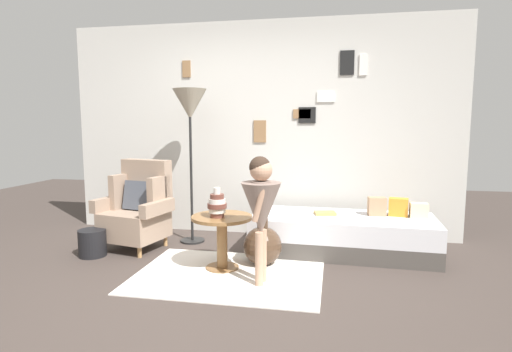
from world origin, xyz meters
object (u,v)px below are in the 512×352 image
at_px(floor_lamp, 190,110).
at_px(demijohn_near, 263,245).
at_px(armchair, 138,209).
at_px(magazine_basket, 92,243).
at_px(vase_striped, 217,205).
at_px(book_on_daybed, 325,213).
at_px(side_table, 222,231).
at_px(daybed, 342,234).
at_px(person_child, 261,204).

distance_m(floor_lamp, demijohn_near, 1.75).
xyz_separation_m(armchair, floor_lamp, (0.51, 0.32, 1.08)).
distance_m(armchair, magazine_basket, 0.59).
bearing_deg(magazine_basket, vase_striped, -7.04).
bearing_deg(book_on_daybed, floor_lamp, 177.69).
bearing_deg(side_table, armchair, 155.57).
relative_size(armchair, vase_striped, 3.51).
bearing_deg(vase_striped, armchair, 152.54).
relative_size(daybed, floor_lamp, 1.10).
relative_size(person_child, magazine_basket, 3.94).
xyz_separation_m(demijohn_near, magazine_basket, (-1.79, -0.07, -0.05)).
bearing_deg(book_on_daybed, person_child, -115.62).
bearing_deg(demijohn_near, person_child, -81.64).
bearing_deg(daybed, floor_lamp, 176.66).
bearing_deg(vase_striped, daybed, 34.05).
distance_m(daybed, book_on_daybed, 0.29).
relative_size(side_table, person_child, 0.52).
distance_m(side_table, demijohn_near, 0.44).
bearing_deg(magazine_basket, floor_lamp, 40.03).
bearing_deg(book_on_daybed, side_table, -141.02).
bearing_deg(side_table, daybed, 32.65).
xyz_separation_m(armchair, demijohn_near, (1.45, -0.31, -0.25)).
bearing_deg(magazine_basket, demijohn_near, 2.24).
distance_m(daybed, person_child, 1.34).
distance_m(vase_striped, book_on_daybed, 1.28).
xyz_separation_m(armchair, side_table, (1.10, -0.50, -0.07)).
bearing_deg(side_table, vase_striped, -115.16).
xyz_separation_m(daybed, book_on_daybed, (-0.19, 0.04, 0.22)).
height_order(side_table, vase_striped, vase_striped).
distance_m(armchair, demijohn_near, 1.51).
height_order(daybed, person_child, person_child).
height_order(armchair, floor_lamp, floor_lamp).
bearing_deg(person_child, magazine_basket, 167.23).
bearing_deg(daybed, side_table, -147.35).
relative_size(armchair, daybed, 0.50).
bearing_deg(floor_lamp, person_child, -47.89).
relative_size(demijohn_near, magazine_basket, 1.65).
distance_m(side_table, person_child, 0.62).
relative_size(floor_lamp, magazine_basket, 6.29).
relative_size(daybed, magazine_basket, 6.89).
distance_m(armchair, floor_lamp, 1.24).
bearing_deg(vase_striped, book_on_daybed, 40.24).
height_order(daybed, side_table, side_table).
height_order(book_on_daybed, magazine_basket, book_on_daybed).
xyz_separation_m(daybed, magazine_basket, (-2.56, -0.61, -0.06)).
height_order(demijohn_near, magazine_basket, demijohn_near).
distance_m(daybed, demijohn_near, 0.94).
distance_m(person_child, book_on_daybed, 1.22).
relative_size(person_child, demijohn_near, 2.39).
height_order(floor_lamp, book_on_daybed, floor_lamp).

